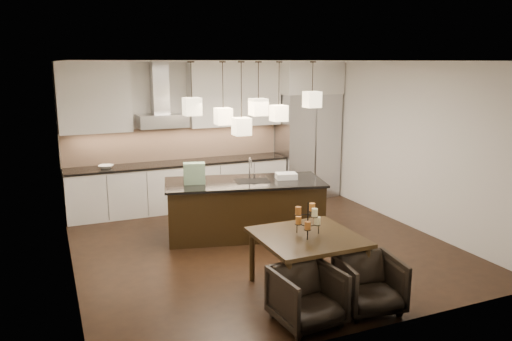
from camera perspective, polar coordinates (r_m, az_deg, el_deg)
name	(u,v)px	position (r m, az deg, el deg)	size (l,w,h in m)	color
floor	(261,246)	(7.85, 0.58, -8.60)	(5.50, 5.50, 0.02)	black
ceiling	(261,60)	(7.33, 0.63, 12.47)	(5.50, 5.50, 0.02)	white
wall_back	(206,133)	(10.02, -5.75, 4.27)	(5.50, 0.02, 2.80)	silver
wall_front	(372,204)	(5.12, 13.10, -3.75)	(5.50, 0.02, 2.80)	silver
wall_left	(65,172)	(6.86, -21.03, -0.20)	(0.02, 5.50, 2.80)	silver
wall_right	(409,145)	(8.92, 17.10, 2.79)	(0.02, 5.50, 2.80)	silver
refrigerator	(307,145)	(10.54, 5.89, 2.87)	(1.20, 0.72, 2.15)	#B7B7BA
fridge_panel	(309,78)	(10.40, 6.06, 10.50)	(1.26, 0.72, 0.65)	silver
lower_cabinets	(181,187)	(9.72, -8.57, -1.82)	(4.21, 0.62, 0.88)	silver
countertop	(180,163)	(9.62, -8.66, 0.83)	(4.21, 0.66, 0.04)	black
backsplash	(176,144)	(9.85, -9.16, 3.06)	(4.21, 0.02, 0.63)	tan
upper_cab_left	(94,98)	(9.34, -18.02, 7.94)	(1.25, 0.35, 1.25)	silver
upper_cab_right	(235,94)	(9.94, -2.44, 8.75)	(1.86, 0.35, 1.25)	silver
hood_canopy	(162,121)	(9.47, -10.65, 5.61)	(0.90, 0.52, 0.24)	#B7B7BA
hood_chimney	(160,88)	(9.53, -10.94, 9.26)	(0.30, 0.28, 0.96)	#B7B7BA
fruit_bowl	(106,167)	(9.33, -16.77, 0.41)	(0.26, 0.26, 0.06)	silver
island_body	(245,209)	(8.18, -1.32, -4.45)	(2.46, 0.98, 0.87)	black
island_top	(244,182)	(8.06, -1.33, -1.36)	(2.54, 1.06, 0.04)	black
faucet	(249,168)	(8.12, -0.75, 0.25)	(0.10, 0.24, 0.37)	silver
tote_bag	(194,173)	(7.91, -7.07, -0.32)	(0.33, 0.18, 0.33)	#1B6933
food_container	(286,176)	(8.21, 3.47, -0.63)	(0.33, 0.24, 0.10)	silver
dining_table	(307,263)	(6.30, 5.83, -10.46)	(1.20, 1.20, 0.72)	black
candelabra	(308,219)	(6.10, 5.95, -5.52)	(0.34, 0.34, 0.42)	black
candle_a	(317,221)	(6.18, 7.03, -5.71)	(0.07, 0.07, 0.10)	#F6EFAD
candle_b	(298,220)	(6.18, 4.88, -5.66)	(0.07, 0.07, 0.10)	orange
candle_c	(308,225)	(5.98, 5.92, -6.27)	(0.07, 0.07, 0.10)	#995520
candle_d	(312,207)	(6.19, 6.44, -4.17)	(0.07, 0.07, 0.10)	orange
candle_e	(298,211)	(6.02, 4.85, -4.59)	(0.07, 0.07, 0.10)	#995520
candle_f	(315,212)	(5.97, 6.72, -4.79)	(0.07, 0.07, 0.10)	#F6EFAD
armchair_left	(307,296)	(5.57, 5.86, -14.11)	(0.68, 0.70, 0.63)	black
armchair_right	(369,284)	(5.97, 12.81, -12.51)	(0.67, 0.69, 0.63)	black
pendant_a	(192,107)	(7.48, -7.32, 7.26)	(0.24, 0.24, 0.26)	#FFE4AE
pendant_b	(223,116)	(7.89, -3.76, 6.20)	(0.24, 0.24, 0.26)	#FFE4AE
pendant_c	(258,107)	(7.73, 0.27, 7.27)	(0.24, 0.24, 0.26)	#FFE4AE
pendant_d	(279,113)	(8.26, 2.61, 6.56)	(0.24, 0.24, 0.26)	#FFE4AE
pendant_e	(312,100)	(8.32, 6.43, 8.06)	(0.24, 0.24, 0.26)	#FFE4AE
pendant_f	(242,126)	(7.49, -1.66, 5.05)	(0.24, 0.24, 0.26)	#FFE4AE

